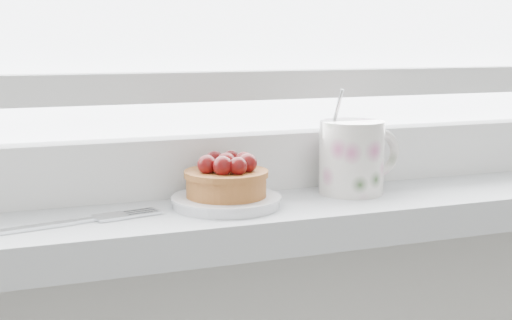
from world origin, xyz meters
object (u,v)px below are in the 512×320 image
saucer (226,201)px  floral_mug (354,155)px  raspberry_tart (226,177)px  fork (56,224)px

saucer → floral_mug: floral_mug is taller
raspberry_tart → floral_mug: (0.17, 0.01, 0.01)m
raspberry_tart → floral_mug: floral_mug is taller
raspberry_tart → floral_mug: 0.17m
saucer → raspberry_tart: raspberry_tart is taller
fork → floral_mug: bearing=5.3°
raspberry_tart → floral_mug: bearing=4.6°
saucer → fork: bearing=-174.1°
floral_mug → fork: (-0.36, -0.03, -0.04)m
floral_mug → saucer: bearing=-175.4°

